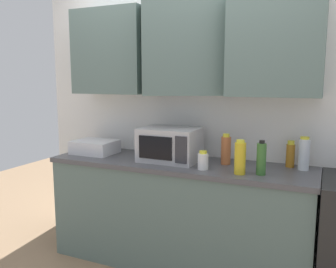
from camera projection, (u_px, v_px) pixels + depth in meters
name	position (u px, v px, depth m)	size (l,w,h in m)	color
wall_back_with_cabinets	(189.00, 80.00, 3.05)	(3.06, 0.61, 2.60)	white
counter_run	(178.00, 213.00, 3.02)	(2.19, 0.63, 0.90)	slate
microwave	(170.00, 144.00, 2.97)	(0.48, 0.37, 0.28)	#B7B7BC
dish_rack	(95.00, 147.00, 3.28)	(0.38, 0.30, 0.12)	silver
bottle_green_oil	(261.00, 159.00, 2.53)	(0.07, 0.07, 0.25)	#386B2D
bottle_yellow_mustard	(240.00, 158.00, 2.55)	(0.08, 0.08, 0.25)	gold
bottle_amber_vinegar	(290.00, 155.00, 2.76)	(0.07, 0.07, 0.21)	#AD701E
bottle_spice_jar	(226.00, 150.00, 2.85)	(0.08, 0.08, 0.25)	#BC6638
bottle_white_jar	(203.00, 161.00, 2.69)	(0.08, 0.08, 0.14)	white
bottle_soy_dark	(139.00, 143.00, 3.31)	(0.07, 0.07, 0.19)	black
bottle_clear_tall	(304.00, 154.00, 2.67)	(0.08, 0.08, 0.25)	silver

